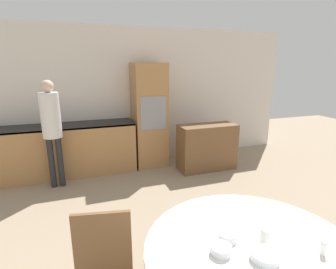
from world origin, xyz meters
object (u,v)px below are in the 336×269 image
(bowl_centre, at_px, (228,236))
(bowl_far, at_px, (221,250))
(sideboard, at_px, (207,147))
(cup, at_px, (265,236))
(bowl_near, at_px, (265,256))
(person_standing, at_px, (51,122))
(oven_unit, at_px, (149,116))

(bowl_centre, height_order, bowl_far, bowl_centre)
(sideboard, height_order, cup, cup)
(bowl_near, height_order, bowl_centre, bowl_centre)
(person_standing, height_order, bowl_far, person_standing)
(oven_unit, bearing_deg, person_standing, -163.74)
(person_standing, relative_size, bowl_centre, 13.26)
(bowl_centre, distance_m, bowl_far, 0.15)
(bowl_far, bearing_deg, cup, -0.34)
(cup, bearing_deg, bowl_near, -128.76)
(bowl_centre, bearing_deg, sideboard, 64.63)
(oven_unit, height_order, bowl_centre, oven_unit)
(cup, distance_m, bowl_near, 0.17)
(sideboard, distance_m, cup, 3.20)
(oven_unit, distance_m, cup, 3.57)
(bowl_near, bearing_deg, person_standing, 113.08)
(person_standing, xyz_separation_m, bowl_near, (1.37, -3.21, -0.27))
(person_standing, xyz_separation_m, bowl_centre, (1.26, -2.97, -0.27))
(bowl_centre, bearing_deg, cup, -24.92)
(cup, distance_m, bowl_far, 0.33)
(oven_unit, distance_m, bowl_centre, 3.49)
(person_standing, bearing_deg, oven_unit, 16.26)
(sideboard, relative_size, person_standing, 0.63)
(person_standing, bearing_deg, sideboard, -2.45)
(bowl_near, bearing_deg, oven_unit, 85.22)
(oven_unit, xyz_separation_m, sideboard, (0.94, -0.60, -0.55))
(oven_unit, xyz_separation_m, bowl_near, (-0.31, -3.70, -0.18))
(cup, bearing_deg, sideboard, 68.96)
(sideboard, xyz_separation_m, bowl_far, (-1.47, -2.96, 0.37))
(oven_unit, bearing_deg, bowl_far, -98.42)
(person_standing, distance_m, bowl_near, 3.50)
(sideboard, bearing_deg, bowl_far, -116.34)
(oven_unit, relative_size, person_standing, 1.15)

